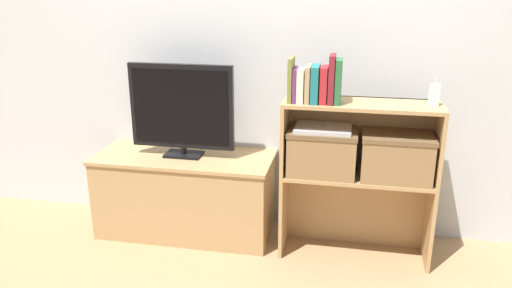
{
  "coord_description": "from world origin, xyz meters",
  "views": [
    {
      "loc": [
        0.51,
        -2.48,
        1.53
      ],
      "look_at": [
        0.0,
        0.14,
        0.63
      ],
      "focal_mm": 35.0,
      "sensor_mm": 36.0,
      "label": 1
    }
  ],
  "objects_px": {
    "book_crimson": "(324,85)",
    "laptop": "(323,128)",
    "book_tan": "(308,84)",
    "storage_basket_right": "(397,155)",
    "book_ivory": "(301,85)",
    "baby_monitor": "(434,95)",
    "tv_stand": "(186,194)",
    "storage_basket_left": "(322,150)",
    "tv": "(182,109)",
    "book_forest": "(338,81)",
    "book_teal": "(315,84)",
    "book_maroon": "(332,79)",
    "book_plum": "(295,85)",
    "book_olive": "(291,79)"
  },
  "relations": [
    {
      "from": "book_crimson",
      "to": "laptop",
      "type": "height_order",
      "value": "book_crimson"
    },
    {
      "from": "book_tan",
      "to": "storage_basket_right",
      "type": "distance_m",
      "value": 0.61
    },
    {
      "from": "book_ivory",
      "to": "storage_basket_right",
      "type": "relative_size",
      "value": 0.47
    },
    {
      "from": "baby_monitor",
      "to": "laptop",
      "type": "xyz_separation_m",
      "value": [
        -0.55,
        -0.02,
        -0.21
      ]
    },
    {
      "from": "tv_stand",
      "to": "storage_basket_left",
      "type": "bearing_deg",
      "value": -6.13
    },
    {
      "from": "tv_stand",
      "to": "tv",
      "type": "distance_m",
      "value": 0.55
    },
    {
      "from": "tv",
      "to": "book_forest",
      "type": "height_order",
      "value": "book_forest"
    },
    {
      "from": "book_teal",
      "to": "book_crimson",
      "type": "distance_m",
      "value": 0.05
    },
    {
      "from": "book_maroon",
      "to": "laptop",
      "type": "height_order",
      "value": "book_maroon"
    },
    {
      "from": "book_maroon",
      "to": "book_forest",
      "type": "relative_size",
      "value": 1.09
    },
    {
      "from": "book_crimson",
      "to": "storage_basket_left",
      "type": "distance_m",
      "value": 0.37
    },
    {
      "from": "book_forest",
      "to": "book_maroon",
      "type": "bearing_deg",
      "value": 180.0
    },
    {
      "from": "tv_stand",
      "to": "book_ivory",
      "type": "distance_m",
      "value": 1.03
    },
    {
      "from": "book_tan",
      "to": "storage_basket_right",
      "type": "xyz_separation_m",
      "value": [
        0.48,
        0.03,
        -0.37
      ]
    },
    {
      "from": "storage_basket_right",
      "to": "book_crimson",
      "type": "bearing_deg",
      "value": -176.05
    },
    {
      "from": "book_plum",
      "to": "tv_stand",
      "type": "bearing_deg",
      "value": 170.22
    },
    {
      "from": "tv",
      "to": "book_plum",
      "type": "distance_m",
      "value": 0.72
    },
    {
      "from": "baby_monitor",
      "to": "tv_stand",
      "type": "bearing_deg",
      "value": 176.93
    },
    {
      "from": "storage_basket_left",
      "to": "storage_basket_right",
      "type": "xyz_separation_m",
      "value": [
        0.4,
        0.0,
        0.0
      ]
    },
    {
      "from": "tv_stand",
      "to": "book_teal",
      "type": "xyz_separation_m",
      "value": [
        0.78,
        -0.12,
        0.75
      ]
    },
    {
      "from": "book_ivory",
      "to": "storage_basket_left",
      "type": "bearing_deg",
      "value": 12.64
    },
    {
      "from": "book_tan",
      "to": "book_crimson",
      "type": "height_order",
      "value": "same"
    },
    {
      "from": "book_olive",
      "to": "laptop",
      "type": "bearing_deg",
      "value": 8.88
    },
    {
      "from": "tv_stand",
      "to": "book_crimson",
      "type": "bearing_deg",
      "value": -8.04
    },
    {
      "from": "tv",
      "to": "book_crimson",
      "type": "bearing_deg",
      "value": -7.94
    },
    {
      "from": "tv_stand",
      "to": "book_forest",
      "type": "relative_size",
      "value": 4.66
    },
    {
      "from": "tv_stand",
      "to": "book_tan",
      "type": "distance_m",
      "value": 1.06
    },
    {
      "from": "book_olive",
      "to": "baby_monitor",
      "type": "relative_size",
      "value": 1.64
    },
    {
      "from": "storage_basket_right",
      "to": "laptop",
      "type": "distance_m",
      "value": 0.42
    },
    {
      "from": "book_crimson",
      "to": "book_teal",
      "type": "bearing_deg",
      "value": 180.0
    },
    {
      "from": "tv",
      "to": "book_tan",
      "type": "height_order",
      "value": "book_tan"
    },
    {
      "from": "tv_stand",
      "to": "storage_basket_right",
      "type": "height_order",
      "value": "storage_basket_right"
    },
    {
      "from": "tv",
      "to": "book_crimson",
      "type": "height_order",
      "value": "book_crimson"
    },
    {
      "from": "book_olive",
      "to": "book_crimson",
      "type": "height_order",
      "value": "book_olive"
    },
    {
      "from": "book_tan",
      "to": "laptop",
      "type": "distance_m",
      "value": 0.26
    },
    {
      "from": "book_forest",
      "to": "tv_stand",
      "type": "bearing_deg",
      "value": 172.61
    },
    {
      "from": "storage_basket_left",
      "to": "book_teal",
      "type": "bearing_deg",
      "value": -150.71
    },
    {
      "from": "tv",
      "to": "book_ivory",
      "type": "distance_m",
      "value": 0.74
    },
    {
      "from": "book_teal",
      "to": "laptop",
      "type": "xyz_separation_m",
      "value": [
        0.05,
        0.03,
        -0.25
      ]
    },
    {
      "from": "book_plum",
      "to": "book_olive",
      "type": "bearing_deg",
      "value": 180.0
    },
    {
      "from": "book_forest",
      "to": "storage_basket_right",
      "type": "bearing_deg",
      "value": 4.84
    },
    {
      "from": "book_plum",
      "to": "book_tan",
      "type": "xyz_separation_m",
      "value": [
        0.07,
        0.0,
        0.01
      ]
    },
    {
      "from": "tv_stand",
      "to": "tv",
      "type": "relative_size",
      "value": 1.73
    },
    {
      "from": "laptop",
      "to": "book_forest",
      "type": "bearing_deg",
      "value": -21.77
    },
    {
      "from": "tv_stand",
      "to": "book_crimson",
      "type": "relative_size",
      "value": 5.65
    },
    {
      "from": "book_olive",
      "to": "book_crimson",
      "type": "bearing_deg",
      "value": 0.0
    },
    {
      "from": "storage_basket_left",
      "to": "tv_stand",
      "type": "bearing_deg",
      "value": 173.87
    },
    {
      "from": "book_maroon",
      "to": "storage_basket_left",
      "type": "bearing_deg",
      "value": 141.31
    },
    {
      "from": "storage_basket_left",
      "to": "baby_monitor",
      "type": "bearing_deg",
      "value": 1.55
    },
    {
      "from": "storage_basket_right",
      "to": "baby_monitor",
      "type": "bearing_deg",
      "value": 5.42
    }
  ]
}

